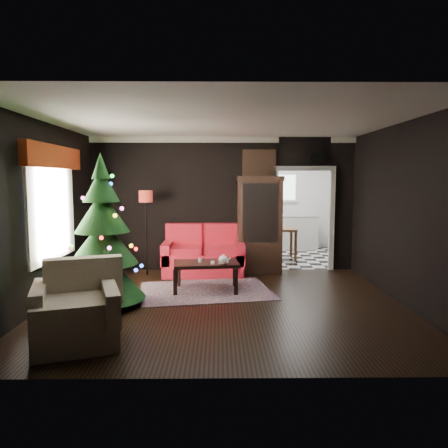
{
  "coord_description": "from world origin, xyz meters",
  "views": [
    {
      "loc": [
        -0.09,
        -6.44,
        1.92
      ],
      "look_at": [
        0.0,
        0.9,
        1.15
      ],
      "focal_mm": 34.08,
      "sensor_mm": 36.0,
      "label": 1
    }
  ],
  "objects_px": {
    "teapot": "(223,260)",
    "kitchen_table": "(280,244)",
    "loveseat": "(204,250)",
    "christmas_tree": "(103,238)",
    "armchair": "(75,306)",
    "coffee_table": "(206,276)",
    "curio_cabinet": "(259,227)",
    "wall_clock": "(317,157)",
    "floor_lamp": "(146,234)"
  },
  "relations": [
    {
      "from": "teapot",
      "to": "kitchen_table",
      "type": "bearing_deg",
      "value": 65.7
    },
    {
      "from": "loveseat",
      "to": "christmas_tree",
      "type": "relative_size",
      "value": 0.71
    },
    {
      "from": "armchair",
      "to": "coffee_table",
      "type": "distance_m",
      "value": 2.79
    },
    {
      "from": "curio_cabinet",
      "to": "christmas_tree",
      "type": "bearing_deg",
      "value": -137.58
    },
    {
      "from": "armchair",
      "to": "coffee_table",
      "type": "relative_size",
      "value": 0.91
    },
    {
      "from": "wall_clock",
      "to": "kitchen_table",
      "type": "height_order",
      "value": "wall_clock"
    },
    {
      "from": "coffee_table",
      "to": "wall_clock",
      "type": "bearing_deg",
      "value": 36.82
    },
    {
      "from": "christmas_tree",
      "to": "coffee_table",
      "type": "relative_size",
      "value": 2.17
    },
    {
      "from": "coffee_table",
      "to": "armchair",
      "type": "bearing_deg",
      "value": -121.45
    },
    {
      "from": "christmas_tree",
      "to": "coffee_table",
      "type": "height_order",
      "value": "christmas_tree"
    },
    {
      "from": "armchair",
      "to": "wall_clock",
      "type": "relative_size",
      "value": 3.13
    },
    {
      "from": "loveseat",
      "to": "wall_clock",
      "type": "bearing_deg",
      "value": 9.66
    },
    {
      "from": "loveseat",
      "to": "floor_lamp",
      "type": "height_order",
      "value": "floor_lamp"
    },
    {
      "from": "curio_cabinet",
      "to": "coffee_table",
      "type": "bearing_deg",
      "value": -125.02
    },
    {
      "from": "kitchen_table",
      "to": "floor_lamp",
      "type": "bearing_deg",
      "value": -150.4
    },
    {
      "from": "floor_lamp",
      "to": "coffee_table",
      "type": "relative_size",
      "value": 1.59
    },
    {
      "from": "curio_cabinet",
      "to": "floor_lamp",
      "type": "relative_size",
      "value": 1.09
    },
    {
      "from": "armchair",
      "to": "teapot",
      "type": "xyz_separation_m",
      "value": [
        1.74,
        2.17,
        0.13
      ]
    },
    {
      "from": "christmas_tree",
      "to": "armchair",
      "type": "bearing_deg",
      "value": -87.14
    },
    {
      "from": "christmas_tree",
      "to": "teapot",
      "type": "bearing_deg",
      "value": 19.75
    },
    {
      "from": "loveseat",
      "to": "coffee_table",
      "type": "distance_m",
      "value": 1.32
    },
    {
      "from": "floor_lamp",
      "to": "armchair",
      "type": "distance_m",
      "value": 3.67
    },
    {
      "from": "wall_clock",
      "to": "kitchen_table",
      "type": "distance_m",
      "value": 2.43
    },
    {
      "from": "loveseat",
      "to": "coffee_table",
      "type": "height_order",
      "value": "loveseat"
    },
    {
      "from": "coffee_table",
      "to": "wall_clock",
      "type": "relative_size",
      "value": 3.43
    },
    {
      "from": "kitchen_table",
      "to": "christmas_tree",
      "type": "bearing_deg",
      "value": -130.47
    },
    {
      "from": "christmas_tree",
      "to": "loveseat",
      "type": "bearing_deg",
      "value": 56.16
    },
    {
      "from": "curio_cabinet",
      "to": "teapot",
      "type": "height_order",
      "value": "curio_cabinet"
    },
    {
      "from": "curio_cabinet",
      "to": "floor_lamp",
      "type": "xyz_separation_m",
      "value": [
        -2.29,
        -0.24,
        -0.12
      ]
    },
    {
      "from": "curio_cabinet",
      "to": "coffee_table",
      "type": "height_order",
      "value": "curio_cabinet"
    },
    {
      "from": "loveseat",
      "to": "kitchen_table",
      "type": "bearing_deg",
      "value": 42.51
    },
    {
      "from": "loveseat",
      "to": "christmas_tree",
      "type": "bearing_deg",
      "value": -123.84
    },
    {
      "from": "curio_cabinet",
      "to": "armchair",
      "type": "bearing_deg",
      "value": -122.88
    },
    {
      "from": "kitchen_table",
      "to": "loveseat",
      "type": "bearing_deg",
      "value": -137.49
    },
    {
      "from": "teapot",
      "to": "kitchen_table",
      "type": "distance_m",
      "value": 3.45
    },
    {
      "from": "teapot",
      "to": "curio_cabinet",
      "type": "bearing_deg",
      "value": 65.81
    },
    {
      "from": "floor_lamp",
      "to": "wall_clock",
      "type": "distance_m",
      "value": 3.85
    },
    {
      "from": "loveseat",
      "to": "armchair",
      "type": "relative_size",
      "value": 1.7
    },
    {
      "from": "coffee_table",
      "to": "kitchen_table",
      "type": "height_order",
      "value": "kitchen_table"
    },
    {
      "from": "floor_lamp",
      "to": "coffee_table",
      "type": "xyz_separation_m",
      "value": [
        1.24,
        -1.27,
        -0.57
      ]
    },
    {
      "from": "floor_lamp",
      "to": "armchair",
      "type": "bearing_deg",
      "value": -93.41
    },
    {
      "from": "loveseat",
      "to": "christmas_tree",
      "type": "xyz_separation_m",
      "value": [
        -1.44,
        -2.14,
        0.55
      ]
    },
    {
      "from": "loveseat",
      "to": "armchair",
      "type": "height_order",
      "value": "loveseat"
    },
    {
      "from": "floor_lamp",
      "to": "teapot",
      "type": "xyz_separation_m",
      "value": [
        1.53,
        -1.47,
        -0.24
      ]
    },
    {
      "from": "curio_cabinet",
      "to": "wall_clock",
      "type": "relative_size",
      "value": 5.94
    },
    {
      "from": "floor_lamp",
      "to": "christmas_tree",
      "type": "distance_m",
      "value": 2.15
    },
    {
      "from": "curio_cabinet",
      "to": "armchair",
      "type": "distance_m",
      "value": 4.65
    },
    {
      "from": "coffee_table",
      "to": "floor_lamp",
      "type": "bearing_deg",
      "value": 134.24
    },
    {
      "from": "curio_cabinet",
      "to": "floor_lamp",
      "type": "distance_m",
      "value": 2.31
    },
    {
      "from": "curio_cabinet",
      "to": "floor_lamp",
      "type": "height_order",
      "value": "curio_cabinet"
    }
  ]
}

